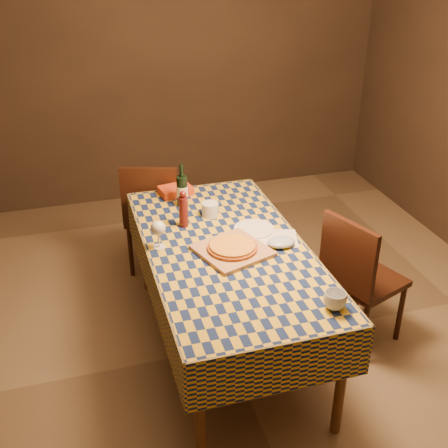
{
  "coord_description": "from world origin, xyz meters",
  "views": [
    {
      "loc": [
        -0.82,
        -2.76,
        2.47
      ],
      "look_at": [
        0.0,
        0.05,
        0.9
      ],
      "focal_mm": 45.0,
      "sensor_mm": 36.0,
      "label": 1
    }
  ],
  "objects_px": {
    "bowl": "(228,247)",
    "white_plate": "(254,229)",
    "dining_table": "(226,258)",
    "pizza": "(232,247)",
    "cutting_board": "(232,251)",
    "chair_far": "(153,211)",
    "chair_right": "(357,275)",
    "wine_bottle": "(182,191)"
  },
  "relations": [
    {
      "from": "cutting_board",
      "to": "chair_right",
      "type": "height_order",
      "value": "chair_right"
    },
    {
      "from": "cutting_board",
      "to": "chair_right",
      "type": "relative_size",
      "value": 0.4
    },
    {
      "from": "dining_table",
      "to": "pizza",
      "type": "xyz_separation_m",
      "value": [
        0.02,
        -0.07,
        0.11
      ]
    },
    {
      "from": "chair_right",
      "to": "pizza",
      "type": "bearing_deg",
      "value": 173.5
    },
    {
      "from": "wine_bottle",
      "to": "white_plate",
      "type": "bearing_deg",
      "value": -52.59
    },
    {
      "from": "bowl",
      "to": "wine_bottle",
      "type": "distance_m",
      "value": 0.68
    },
    {
      "from": "dining_table",
      "to": "chair_far",
      "type": "distance_m",
      "value": 1.13
    },
    {
      "from": "dining_table",
      "to": "chair_far",
      "type": "bearing_deg",
      "value": 103.86
    },
    {
      "from": "wine_bottle",
      "to": "chair_far",
      "type": "distance_m",
      "value": 0.6
    },
    {
      "from": "dining_table",
      "to": "bowl",
      "type": "xyz_separation_m",
      "value": [
        0.0,
        -0.04,
        0.1
      ]
    },
    {
      "from": "wine_bottle",
      "to": "dining_table",
      "type": "bearing_deg",
      "value": -78.29
    },
    {
      "from": "pizza",
      "to": "white_plate",
      "type": "xyz_separation_m",
      "value": [
        0.21,
        0.22,
        -0.03
      ]
    },
    {
      "from": "white_plate",
      "to": "chair_right",
      "type": "bearing_deg",
      "value": -28.01
    },
    {
      "from": "wine_bottle",
      "to": "white_plate",
      "type": "distance_m",
      "value": 0.59
    },
    {
      "from": "cutting_board",
      "to": "chair_far",
      "type": "height_order",
      "value": "chair_far"
    },
    {
      "from": "dining_table",
      "to": "wine_bottle",
      "type": "xyz_separation_m",
      "value": [
        -0.13,
        0.62,
        0.19
      ]
    },
    {
      "from": "cutting_board",
      "to": "bowl",
      "type": "relative_size",
      "value": 2.63
    },
    {
      "from": "dining_table",
      "to": "chair_far",
      "type": "xyz_separation_m",
      "value": [
        -0.27,
        1.08,
        -0.17
      ]
    },
    {
      "from": "wine_bottle",
      "to": "white_plate",
      "type": "height_order",
      "value": "wine_bottle"
    },
    {
      "from": "bowl",
      "to": "chair_right",
      "type": "distance_m",
      "value": 0.86
    },
    {
      "from": "cutting_board",
      "to": "bowl",
      "type": "xyz_separation_m",
      "value": [
        -0.02,
        0.03,
        0.01
      ]
    },
    {
      "from": "bowl",
      "to": "chair_right",
      "type": "height_order",
      "value": "chair_right"
    },
    {
      "from": "chair_far",
      "to": "chair_right",
      "type": "distance_m",
      "value": 1.64
    },
    {
      "from": "chair_far",
      "to": "chair_right",
      "type": "xyz_separation_m",
      "value": [
        1.08,
        -1.24,
        0.0
      ]
    },
    {
      "from": "bowl",
      "to": "cutting_board",
      "type": "bearing_deg",
      "value": -61.98
    },
    {
      "from": "cutting_board",
      "to": "pizza",
      "type": "relative_size",
      "value": 0.99
    },
    {
      "from": "pizza",
      "to": "chair_far",
      "type": "xyz_separation_m",
      "value": [
        -0.28,
        1.15,
        -0.28
      ]
    },
    {
      "from": "dining_table",
      "to": "chair_far",
      "type": "height_order",
      "value": "chair_far"
    },
    {
      "from": "bowl",
      "to": "white_plate",
      "type": "bearing_deg",
      "value": 40.42
    },
    {
      "from": "dining_table",
      "to": "bowl",
      "type": "relative_size",
      "value": 12.92
    },
    {
      "from": "dining_table",
      "to": "wine_bottle",
      "type": "relative_size",
      "value": 6.07
    },
    {
      "from": "pizza",
      "to": "bowl",
      "type": "bearing_deg",
      "value": 118.02
    },
    {
      "from": "bowl",
      "to": "chair_far",
      "type": "xyz_separation_m",
      "value": [
        -0.27,
        1.12,
        -0.27
      ]
    },
    {
      "from": "dining_table",
      "to": "cutting_board",
      "type": "xyz_separation_m",
      "value": [
        0.02,
        -0.07,
        0.09
      ]
    },
    {
      "from": "chair_far",
      "to": "bowl",
      "type": "bearing_deg",
      "value": -76.55
    },
    {
      "from": "dining_table",
      "to": "wine_bottle",
      "type": "bearing_deg",
      "value": 101.71
    },
    {
      "from": "cutting_board",
      "to": "bowl",
      "type": "height_order",
      "value": "bowl"
    },
    {
      "from": "pizza",
      "to": "bowl",
      "type": "distance_m",
      "value": 0.04
    },
    {
      "from": "bowl",
      "to": "chair_far",
      "type": "bearing_deg",
      "value": 103.45
    },
    {
      "from": "pizza",
      "to": "white_plate",
      "type": "bearing_deg",
      "value": 46.52
    },
    {
      "from": "chair_right",
      "to": "cutting_board",
      "type": "bearing_deg",
      "value": 173.5
    },
    {
      "from": "dining_table",
      "to": "chair_right",
      "type": "relative_size",
      "value": 1.98
    }
  ]
}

